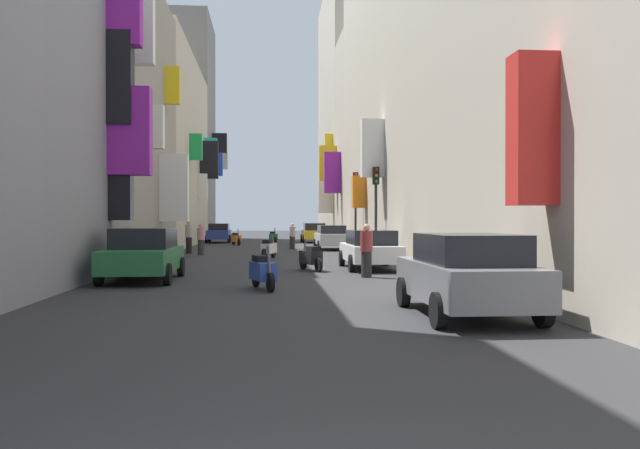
# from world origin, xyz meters

# --- Properties ---
(ground_plane) EXTENTS (140.00, 140.00, 0.00)m
(ground_plane) POSITION_xyz_m (0.00, 30.00, 0.00)
(ground_plane) COLOR #2D2D30
(building_left_mid_b) EXTENTS (7.30, 11.97, 12.53)m
(building_left_mid_b) POSITION_xyz_m (-7.99, 26.85, 6.26)
(building_left_mid_b) COLOR gray
(building_left_mid_b) RESTS_ON ground
(building_left_mid_c) EXTENTS (7.34, 18.73, 12.94)m
(building_left_mid_c) POSITION_xyz_m (-7.99, 42.20, 6.47)
(building_left_mid_c) COLOR #BCB29E
(building_left_mid_c) RESTS_ON ground
(building_left_far) EXTENTS (7.32, 8.45, 19.64)m
(building_left_far) POSITION_xyz_m (-7.99, 55.78, 9.81)
(building_left_far) COLOR slate
(building_left_far) RESTS_ON ground
(building_right_mid_a) EXTENTS (6.97, 30.09, 17.74)m
(building_right_mid_a) POSITION_xyz_m (8.00, 24.27, 8.86)
(building_right_mid_a) COLOR #BCB29E
(building_right_mid_a) RESTS_ON ground
(building_right_mid_b) EXTENTS (7.28, 5.46, 14.49)m
(building_right_mid_b) POSITION_xyz_m (7.98, 42.05, 7.23)
(building_right_mid_b) COLOR #B2A899
(building_right_mid_b) RESTS_ON ground
(building_right_mid_c) EXTENTS (7.14, 15.22, 21.59)m
(building_right_mid_c) POSITION_xyz_m (7.99, 52.38, 10.78)
(building_right_mid_c) COLOR #BCB29E
(building_right_mid_c) RESTS_ON ground
(parked_car_white) EXTENTS (1.87, 4.34, 1.39)m
(parked_car_white) POSITION_xyz_m (3.62, 20.02, 0.74)
(parked_car_white) COLOR white
(parked_car_white) RESTS_ON ground
(parked_car_blue) EXTENTS (1.86, 3.94, 1.47)m
(parked_car_blue) POSITION_xyz_m (-3.73, 47.26, 0.77)
(parked_car_blue) COLOR navy
(parked_car_blue) RESTS_ON ground
(parked_car_green) EXTENTS (1.98, 4.16, 1.52)m
(parked_car_green) POSITION_xyz_m (-3.64, 16.21, 0.79)
(parked_car_green) COLOR #236638
(parked_car_green) RESTS_ON ground
(parked_car_grey) EXTENTS (1.93, 4.05, 1.51)m
(parked_car_grey) POSITION_xyz_m (3.56, 8.71, 0.79)
(parked_car_grey) COLOR slate
(parked_car_grey) RESTS_ON ground
(parked_car_yellow) EXTENTS (1.91, 4.18, 1.50)m
(parked_car_yellow) POSITION_xyz_m (3.57, 46.51, 0.78)
(parked_car_yellow) COLOR gold
(parked_car_yellow) RESTS_ON ground
(parked_car_silver) EXTENTS (1.84, 4.42, 1.44)m
(parked_car_silver) POSITION_xyz_m (3.72, 34.88, 0.76)
(parked_car_silver) COLOR #B7B7BC
(parked_car_silver) RESTS_ON ground
(scooter_orange) EXTENTS (0.76, 1.76, 1.13)m
(scooter_orange) POSITION_xyz_m (-2.18, 42.04, 0.46)
(scooter_orange) COLOR orange
(scooter_orange) RESTS_ON ground
(scooter_white) EXTENTS (0.76, 1.80, 1.13)m
(scooter_white) POSITION_xyz_m (0.02, 26.55, 0.46)
(scooter_white) COLOR silver
(scooter_white) RESTS_ON ground
(scooter_black) EXTENTS (0.77, 1.81, 1.13)m
(scooter_black) POSITION_xyz_m (1.45, 19.38, 0.46)
(scooter_black) COLOR black
(scooter_black) RESTS_ON ground
(scooter_blue) EXTENTS (0.72, 1.78, 1.13)m
(scooter_blue) POSITION_xyz_m (-0.18, 13.59, 0.46)
(scooter_blue) COLOR #2D4CAD
(scooter_blue) RESTS_ON ground
(scooter_green) EXTENTS (0.66, 1.94, 1.13)m
(scooter_green) POSITION_xyz_m (0.44, 46.29, 0.46)
(scooter_green) COLOR #287F3D
(scooter_green) RESTS_ON ground
(pedestrian_crossing) EXTENTS (0.51, 0.51, 1.55)m
(pedestrian_crossing) POSITION_xyz_m (1.47, 35.81, 0.77)
(pedestrian_crossing) COLOR #2A2A2A
(pedestrian_crossing) RESTS_ON ground
(pedestrian_near_left) EXTENTS (0.51, 0.51, 1.56)m
(pedestrian_near_left) POSITION_xyz_m (-3.35, 29.80, 0.77)
(pedestrian_near_left) COLOR #313131
(pedestrian_near_left) RESTS_ON ground
(pedestrian_near_right) EXTENTS (0.54, 0.54, 1.64)m
(pedestrian_near_right) POSITION_xyz_m (2.97, 16.70, 0.81)
(pedestrian_near_right) COLOR #262626
(pedestrian_near_right) RESTS_ON ground
(pedestrian_mid_street) EXTENTS (0.45, 0.45, 1.74)m
(pedestrian_mid_street) POSITION_xyz_m (-4.12, 31.22, 0.87)
(pedestrian_mid_street) COLOR black
(pedestrian_mid_street) RESTS_ON ground
(traffic_light_near_corner) EXTENTS (0.26, 0.34, 4.03)m
(traffic_light_near_corner) POSITION_xyz_m (4.61, 24.51, 2.76)
(traffic_light_near_corner) COLOR #2D2D2D
(traffic_light_near_corner) RESTS_ON ground
(traffic_light_far_corner) EXTENTS (0.26, 0.34, 4.27)m
(traffic_light_far_corner) POSITION_xyz_m (4.62, 30.87, 2.91)
(traffic_light_far_corner) COLOR #2D2D2D
(traffic_light_far_corner) RESTS_ON ground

